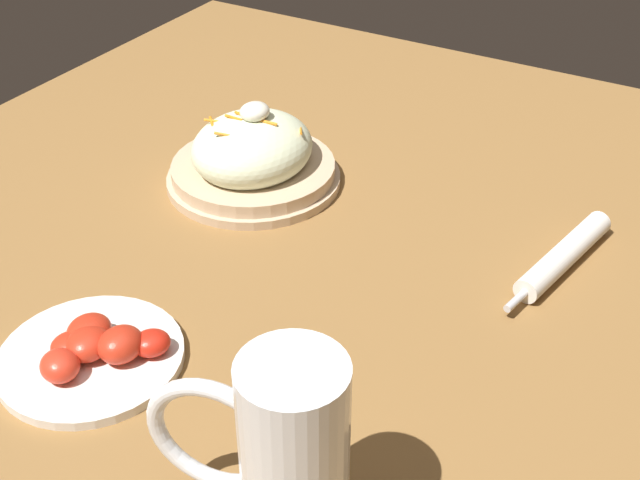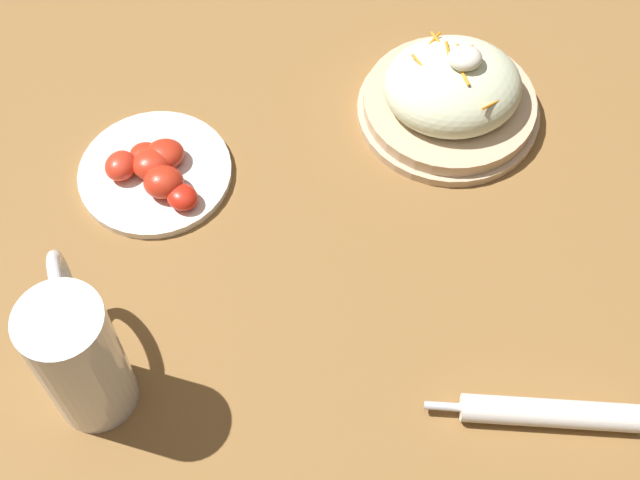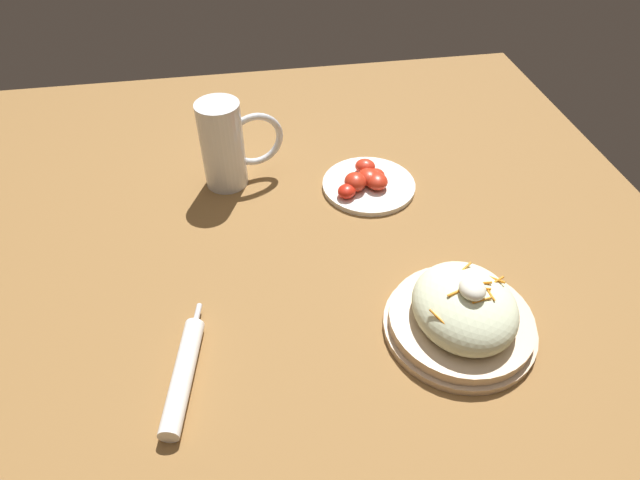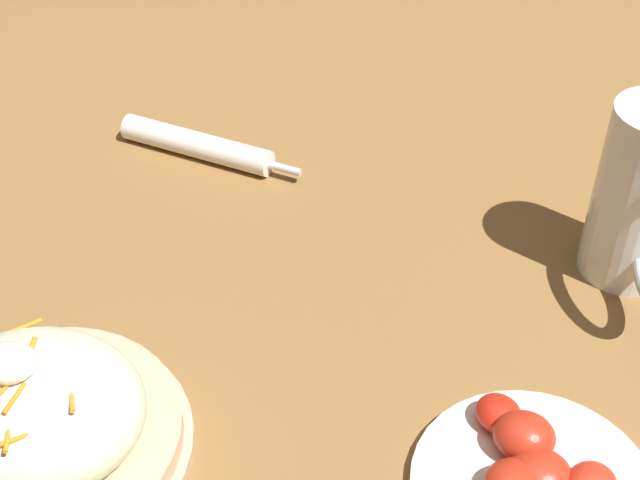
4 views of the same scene
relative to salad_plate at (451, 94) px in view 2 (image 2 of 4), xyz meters
The scene contains 5 objects.
ground_plane 0.31m from the salad_plate, 124.27° to the right, with size 1.43×1.43×0.00m, color olive.
salad_plate is the anchor object (origin of this frame).
beer_mug 0.53m from the salad_plate, 143.26° to the right, with size 0.08×0.16×0.17m.
napkin_roll 0.40m from the salad_plate, 87.01° to the right, with size 0.21×0.06×0.03m.
tomato_plate 0.36m from the salad_plate, behind, with size 0.18×0.18×0.04m.
Camera 2 is at (-0.06, -0.43, 0.84)m, focal length 49.91 mm.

